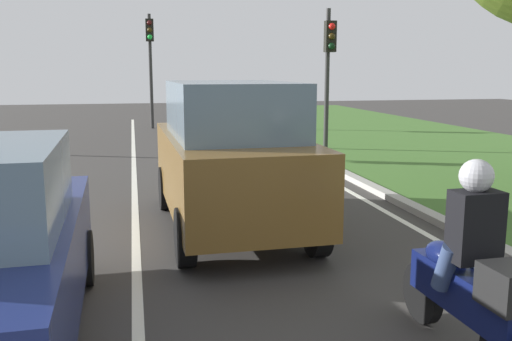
{
  "coord_description": "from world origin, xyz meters",
  "views": [
    {
      "loc": [
        -0.67,
        1.32,
        2.46
      ],
      "look_at": [
        0.82,
        8.14,
        1.2
      ],
      "focal_mm": 39.43,
      "sensor_mm": 36.0,
      "label": 1
    }
  ],
  "objects_px": {
    "traffic_light_near_right": "(329,58)",
    "rider_person": "(473,224)",
    "motorcycle": "(472,297)",
    "car_suv_ahead": "(231,156)",
    "traffic_light_far_median": "(150,51)"
  },
  "relations": [
    {
      "from": "rider_person",
      "to": "car_suv_ahead",
      "type": "bearing_deg",
      "value": 105.36
    },
    {
      "from": "traffic_light_far_median",
      "to": "motorcycle",
      "type": "bearing_deg",
      "value": -84.5
    },
    {
      "from": "motorcycle",
      "to": "traffic_light_near_right",
      "type": "bearing_deg",
      "value": 74.63
    },
    {
      "from": "rider_person",
      "to": "traffic_light_far_median",
      "type": "height_order",
      "value": "traffic_light_far_median"
    },
    {
      "from": "rider_person",
      "to": "motorcycle",
      "type": "bearing_deg",
      "value": -88.55
    },
    {
      "from": "motorcycle",
      "to": "rider_person",
      "type": "distance_m",
      "value": 0.62
    },
    {
      "from": "motorcycle",
      "to": "rider_person",
      "type": "bearing_deg",
      "value": 91.45
    },
    {
      "from": "car_suv_ahead",
      "to": "traffic_light_far_median",
      "type": "height_order",
      "value": "traffic_light_far_median"
    },
    {
      "from": "rider_person",
      "to": "traffic_light_far_median",
      "type": "relative_size",
      "value": 0.25
    },
    {
      "from": "motorcycle",
      "to": "traffic_light_far_median",
      "type": "relative_size",
      "value": 0.4
    },
    {
      "from": "traffic_light_near_right",
      "to": "traffic_light_far_median",
      "type": "xyz_separation_m",
      "value": [
        -4.97,
        7.94,
        0.4
      ]
    },
    {
      "from": "motorcycle",
      "to": "traffic_light_far_median",
      "type": "bearing_deg",
      "value": 94.07
    },
    {
      "from": "car_suv_ahead",
      "to": "traffic_light_far_median",
      "type": "distance_m",
      "value": 15.93
    },
    {
      "from": "traffic_light_near_right",
      "to": "traffic_light_far_median",
      "type": "relative_size",
      "value": 0.9
    },
    {
      "from": "traffic_light_near_right",
      "to": "rider_person",
      "type": "bearing_deg",
      "value": -104.01
    }
  ]
}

